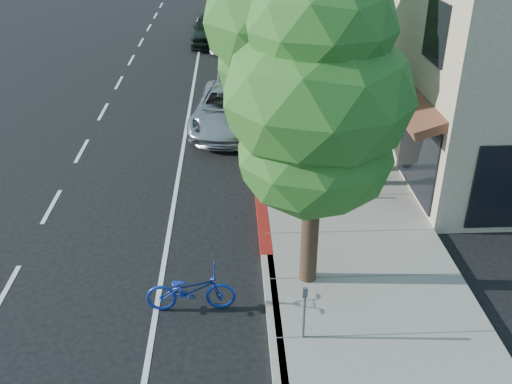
{
  "coord_description": "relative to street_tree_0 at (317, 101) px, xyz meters",
  "views": [
    {
      "loc": [
        -0.82,
        -12.87,
        8.37
      ],
      "look_at": [
        -0.23,
        0.12,
        1.35
      ],
      "focal_mm": 40.0,
      "sensor_mm": 36.0,
      "label": 1
    }
  ],
  "objects": [
    {
      "name": "sidewalk",
      "position": [
        1.4,
        10.0,
        -4.47
      ],
      "size": [
        4.6,
        56.0,
        0.15
      ],
      "primitive_type": "cube",
      "color": "gray",
      "rests_on": "ground"
    },
    {
      "name": "curb_red_segment",
      "position": [
        -0.9,
        3.0,
        -4.47
      ],
      "size": [
        0.32,
        4.0,
        0.15
      ],
      "primitive_type": "cube",
      "color": "maroon",
      "rests_on": "ground"
    },
    {
      "name": "dark_suv_far",
      "position": [
        -2.9,
        23.5,
        -3.67
      ],
      "size": [
        2.17,
        5.19,
        1.75
      ],
      "primitive_type": "imported",
      "rotation": [
        0.0,
        0.0,
        -0.02
      ],
      "color": "black",
      "rests_on": "ground"
    },
    {
      "name": "dark_sedan",
      "position": [
        -1.4,
        11.95,
        -3.74
      ],
      "size": [
        1.71,
        4.9,
        1.62
      ],
      "primitive_type": "imported",
      "rotation": [
        0.0,
        0.0,
        -0.0
      ],
      "color": "black",
      "rests_on": "ground"
    },
    {
      "name": "white_pickup",
      "position": [
        -1.71,
        23.0,
        -3.71
      ],
      "size": [
        2.41,
        5.76,
        1.66
      ],
      "primitive_type": "imported",
      "rotation": [
        0.0,
        0.0,
        -0.01
      ],
      "color": "#BDBDBD",
      "rests_on": "ground"
    },
    {
      "name": "pedestrian",
      "position": [
        0.83,
        11.18,
        -3.43
      ],
      "size": [
        1.19,
        1.16,
        1.93
      ],
      "primitive_type": "imported",
      "rotation": [
        0.0,
        0.0,
        3.84
      ],
      "color": "black",
      "rests_on": "sidewalk"
    },
    {
      "name": "silver_suv",
      "position": [
        -1.78,
        10.0,
        -3.76
      ],
      "size": [
        3.3,
        5.94,
        1.57
      ],
      "primitive_type": "imported",
      "rotation": [
        0.0,
        0.0,
        -0.13
      ],
      "color": "#B7B7BC",
      "rests_on": "ground"
    },
    {
      "name": "bicycle",
      "position": [
        -2.7,
        -0.81,
        -4.03
      ],
      "size": [
        1.99,
        0.72,
        1.04
      ],
      "primitive_type": "imported",
      "rotation": [
        0.0,
        0.0,
        1.58
      ],
      "color": "#1733A0",
      "rests_on": "ground"
    },
    {
      "name": "street_tree_0",
      "position": [
        0.0,
        0.0,
        0.0
      ],
      "size": [
        3.94,
        3.94,
        7.2
      ],
      "color": "black",
      "rests_on": "ground"
    },
    {
      "name": "cyclist",
      "position": [
        -0.65,
        5.0,
        -3.59
      ],
      "size": [
        0.63,
        0.79,
        1.9
      ],
      "primitive_type": "imported",
      "rotation": [
        0.0,
        0.0,
        1.29
      ],
      "color": "white",
      "rests_on": "ground"
    },
    {
      "name": "ground",
      "position": [
        -0.9,
        2.0,
        -4.55
      ],
      "size": [
        120.0,
        120.0,
        0.0
      ],
      "primitive_type": "plane",
      "color": "black",
      "rests_on": "ground"
    },
    {
      "name": "street_tree_1",
      "position": [
        -0.0,
        6.0,
        0.35
      ],
      "size": [
        5.18,
        5.18,
        8.03
      ],
      "color": "black",
      "rests_on": "ground"
    },
    {
      "name": "curb",
      "position": [
        -0.9,
        10.0,
        -4.47
      ],
      "size": [
        0.3,
        56.0,
        0.15
      ],
      "primitive_type": "cube",
      "color": "#9E998E",
      "rests_on": "ground"
    }
  ]
}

